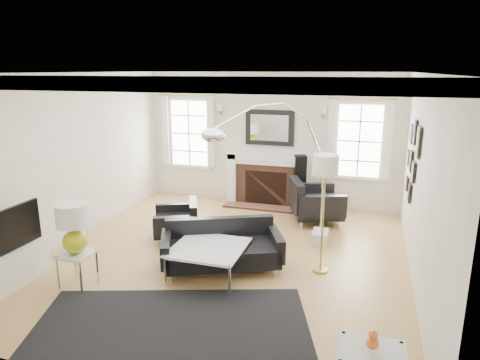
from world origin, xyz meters
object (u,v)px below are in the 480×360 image
(sofa, at_px, (221,248))
(coffee_table, at_px, (209,249))
(fireplace, at_px, (267,180))
(armchair_left, at_px, (178,222))
(arc_floor_lamp, at_px, (272,172))
(gourd_lamp, at_px, (73,225))
(armchair_right, at_px, (313,203))

(sofa, relative_size, coffee_table, 1.90)
(fireplace, height_order, coffee_table, fireplace)
(coffee_table, bearing_deg, armchair_left, 131.07)
(fireplace, relative_size, sofa, 0.90)
(fireplace, relative_size, armchair_left, 1.66)
(arc_floor_lamp, bearing_deg, armchair_left, 176.35)
(sofa, relative_size, arc_floor_lamp, 0.77)
(sofa, height_order, gourd_lamp, gourd_lamp)
(sofa, bearing_deg, armchair_left, 141.98)
(fireplace, height_order, armchair_right, fireplace)
(armchair_right, bearing_deg, gourd_lamp, -127.73)
(armchair_right, height_order, arc_floor_lamp, arc_floor_lamp)
(sofa, height_order, coffee_table, sofa)
(armchair_right, distance_m, coffee_table, 2.90)
(armchair_right, bearing_deg, sofa, -113.24)
(armchair_left, relative_size, coffee_table, 1.03)
(armchair_left, distance_m, coffee_table, 1.54)
(armchair_left, bearing_deg, sofa, -38.02)
(armchair_right, xyz_separation_m, gourd_lamp, (-2.68, -3.47, 0.49))
(sofa, distance_m, gourd_lamp, 2.07)
(armchair_left, bearing_deg, gourd_lamp, -106.46)
(arc_floor_lamp, bearing_deg, sofa, -127.27)
(sofa, height_order, arc_floor_lamp, arc_floor_lamp)
(arc_floor_lamp, bearing_deg, coffee_table, -121.40)
(coffee_table, xyz_separation_m, arc_floor_lamp, (0.64, 1.05, 0.92))
(gourd_lamp, bearing_deg, armchair_left, 73.54)
(coffee_table, bearing_deg, gourd_lamp, -153.67)
(fireplace, distance_m, arc_floor_lamp, 2.64)
(coffee_table, bearing_deg, sofa, 76.06)
(sofa, bearing_deg, fireplace, 91.54)
(armchair_left, xyz_separation_m, armchair_right, (2.11, 1.52, 0.08))
(fireplace, bearing_deg, armchair_left, -113.33)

